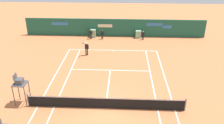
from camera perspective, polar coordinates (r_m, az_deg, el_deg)
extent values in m
plane|color=#C67042|center=(18.59, -1.55, -11.06)|extent=(80.00, 80.00, 0.00)
cube|color=white|center=(28.84, 0.18, 2.86)|extent=(10.60, 0.10, 0.01)
cube|color=white|center=(19.67, -17.39, -10.11)|extent=(0.10, 23.40, 0.01)
cube|color=white|center=(19.28, -13.69, -10.40)|extent=(0.10, 23.40, 0.01)
cube|color=white|center=(18.76, 10.97, -11.22)|extent=(0.10, 23.40, 0.01)
cube|color=white|center=(18.99, 14.93, -11.16)|extent=(0.10, 23.40, 0.01)
cube|color=white|center=(24.03, -0.42, -1.97)|extent=(8.00, 0.10, 0.01)
cube|color=white|center=(21.25, -0.91, -5.93)|extent=(0.10, 6.40, 0.01)
cube|color=white|center=(28.70, 0.16, 2.75)|extent=(0.10, 0.24, 0.01)
cylinder|color=#4C4C51|center=(19.62, -19.53, -8.66)|extent=(0.10, 0.10, 1.07)
cylinder|color=#4C4C51|center=(18.85, 17.22, -9.81)|extent=(0.10, 0.10, 1.07)
cube|color=black|center=(18.32, -1.57, -9.86)|extent=(12.00, 0.03, 0.95)
cube|color=white|center=(18.06, -1.58, -8.71)|extent=(12.00, 0.04, 0.06)
cube|color=#1E5642|center=(33.41, 0.61, 8.28)|extent=(25.00, 0.24, 2.45)
cube|color=#2D6BA8|center=(33.37, 10.25, 8.85)|extent=(2.22, 0.02, 0.44)
cube|color=beige|center=(33.27, -1.68, 8.70)|extent=(1.99, 0.02, 0.44)
cube|color=#2D6BA8|center=(33.71, 13.07, 8.26)|extent=(1.29, 0.02, 0.44)
cube|color=#2D6BA8|center=(34.28, -12.43, 9.00)|extent=(2.34, 0.02, 0.44)
cube|color=#8CB793|center=(33.34, -4.58, 6.92)|extent=(0.73, 0.70, 1.07)
cube|color=#8CB793|center=(33.15, 6.34, 6.68)|extent=(0.74, 0.70, 1.02)
cylinder|color=#47474C|center=(20.16, -19.22, -6.52)|extent=(0.07, 0.07, 1.73)
cylinder|color=#47474C|center=(19.46, -20.14, -7.90)|extent=(0.07, 0.07, 1.73)
cylinder|color=#47474C|center=(20.51, -21.57, -6.36)|extent=(0.07, 0.07, 1.73)
cylinder|color=#47474C|center=(19.82, -22.56, -7.70)|extent=(0.07, 0.07, 1.73)
cylinder|color=#47474C|center=(19.99, -19.52, -8.04)|extent=(0.04, 0.81, 0.04)
cylinder|color=#47474C|center=(19.72, -19.74, -6.77)|extent=(0.04, 0.81, 0.04)
cube|color=#47474C|center=(19.54, -21.27, -4.88)|extent=(1.00, 1.00, 0.06)
cube|color=#4C4C51|center=(19.43, -21.38, -4.29)|extent=(0.52, 0.56, 0.40)
cube|color=#4C4C51|center=(19.38, -22.34, -3.28)|extent=(0.06, 0.56, 0.45)
cylinder|color=black|center=(27.47, -5.93, 2.42)|extent=(0.13, 0.13, 0.79)
cylinder|color=black|center=(27.51, -6.29, 2.44)|extent=(0.13, 0.13, 0.79)
cube|color=black|center=(27.24, -6.17, 3.72)|extent=(0.38, 0.24, 0.55)
sphere|color=beige|center=(27.10, -6.21, 4.48)|extent=(0.22, 0.22, 0.22)
cylinder|color=white|center=(27.07, -6.22, 4.64)|extent=(0.21, 0.21, 0.06)
cylinder|color=black|center=(27.20, -5.73, 3.62)|extent=(0.08, 0.08, 0.53)
cylinder|color=beige|center=(26.98, -6.79, 3.99)|extent=(0.15, 0.54, 0.08)
cylinder|color=black|center=(26.70, -6.96, 4.01)|extent=(0.03, 0.03, 0.22)
torus|color=yellow|center=(26.61, -6.99, 4.51)|extent=(0.30, 0.06, 0.30)
cylinder|color=silver|center=(26.61, -6.99, 4.51)|extent=(0.26, 0.04, 0.26)
cylinder|color=black|center=(32.63, -4.98, 6.13)|extent=(0.11, 0.11, 0.69)
cylinder|color=black|center=(32.66, -5.25, 6.14)|extent=(0.11, 0.11, 0.69)
cube|color=black|center=(32.46, -5.16, 7.11)|extent=(0.32, 0.19, 0.48)
sphere|color=#8C664C|center=(32.36, -5.18, 7.67)|extent=(0.19, 0.19, 0.19)
cylinder|color=black|center=(32.43, -4.82, 7.04)|extent=(0.07, 0.07, 0.46)
cylinder|color=black|center=(32.51, -5.49, 7.06)|extent=(0.07, 0.07, 0.46)
cylinder|color=black|center=(32.46, -2.23, 6.07)|extent=(0.11, 0.11, 0.66)
cylinder|color=black|center=(32.49, -2.49, 6.09)|extent=(0.11, 0.11, 0.66)
cube|color=black|center=(32.30, -2.38, 7.02)|extent=(0.32, 0.20, 0.46)
sphere|color=brown|center=(32.20, -2.39, 7.56)|extent=(0.18, 0.18, 0.18)
cylinder|color=black|center=(32.27, -2.06, 6.94)|extent=(0.07, 0.07, 0.44)
cylinder|color=black|center=(32.35, -2.69, 6.98)|extent=(0.07, 0.07, 0.44)
cylinder|color=black|center=(32.46, 7.53, 5.85)|extent=(0.10, 0.10, 0.63)
cylinder|color=black|center=(32.46, 7.28, 5.87)|extent=(0.10, 0.10, 0.63)
cube|color=black|center=(32.29, 7.46, 6.76)|extent=(0.30, 0.18, 0.44)
sphere|color=tan|center=(32.19, 7.49, 7.28)|extent=(0.17, 0.17, 0.17)
cylinder|color=black|center=(32.30, 7.77, 6.69)|extent=(0.07, 0.07, 0.43)
cylinder|color=black|center=(32.30, 7.14, 6.72)|extent=(0.07, 0.07, 0.43)
sphere|color=#CCE033|center=(22.09, -12.97, -5.23)|extent=(0.07, 0.07, 0.07)
sphere|color=#CCE033|center=(23.46, 10.13, -3.04)|extent=(0.07, 0.07, 0.07)
sphere|color=#CCE033|center=(24.41, -8.54, -1.73)|extent=(0.07, 0.07, 0.07)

